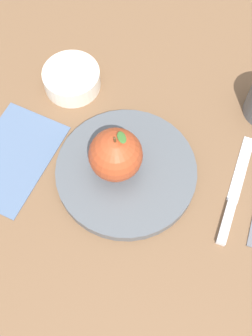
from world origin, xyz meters
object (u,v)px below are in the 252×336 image
Objects in this scene: dinner_plate at (126,171)px; side_bowl at (72,78)px; knife at (233,198)px; apple at (116,155)px; linen_napkin at (12,157)px.

dinner_plate is 0.20m from side_bowl.
knife is (0.15, -0.09, -0.01)m from dinner_plate.
apple reaches higher than dinner_plate.
dinner_plate is 0.19m from linen_napkin.
linen_napkin is at bearing -136.67° from side_bowl.
apple is at bearing 155.02° from dinner_plate.
dinner_plate is 0.18m from knife.
apple reaches higher than knife.
linen_napkin is (-0.18, 0.07, -0.01)m from dinner_plate.
linen_napkin is at bearing 157.14° from apple.
dinner_plate is at bearing -23.04° from linen_napkin.
apple is (-0.01, 0.01, 0.05)m from dinner_plate.
side_bowl is 0.59× the size of knife.
side_bowl reaches higher than dinner_plate.
apple is 0.94× the size of side_bowl.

